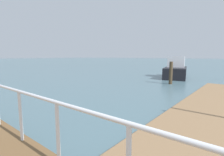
{
  "coord_description": "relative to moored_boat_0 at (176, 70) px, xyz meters",
  "views": [
    {
      "loc": [
        -4.59,
        5.71,
        2.16
      ],
      "look_at": [
        1.68,
        10.73,
        1.11
      ],
      "focal_mm": 27.09,
      "sensor_mm": 36.0,
      "label": 1
    }
  ],
  "objects": [
    {
      "name": "ground_plane",
      "position": [
        -12.44,
        8.78,
        -0.76
      ],
      "size": [
        300.0,
        300.0,
        0.0
      ],
      "primitive_type": "plane",
      "color": "slate"
    },
    {
      "name": "floating_dock",
      "position": [
        -9.5,
        -4.35,
        -0.67
      ],
      "size": [
        12.89,
        2.0,
        0.18
      ],
      "primitive_type": "cube",
      "color": "#93704C",
      "rests_on": "ground_plane"
    },
    {
      "name": "boardwalk_railing",
      "position": [
        -15.59,
        -3.26,
        0.45
      ],
      "size": [
        0.06,
        23.93,
        1.08
      ],
      "color": "white",
      "rests_on": "boardwalk"
    },
    {
      "name": "dock_piling_2",
      "position": [
        -4.16,
        -0.99,
        0.11
      ],
      "size": [
        0.26,
        0.26,
        1.74
      ],
      "primitive_type": "cylinder",
      "color": "#473826",
      "rests_on": "ground_plane"
    },
    {
      "name": "moored_boat_0",
      "position": [
        0.0,
        0.0,
        0.0
      ],
      "size": [
        4.79,
        2.99,
        2.12
      ],
      "color": "black",
      "rests_on": "ground_plane"
    }
  ]
}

